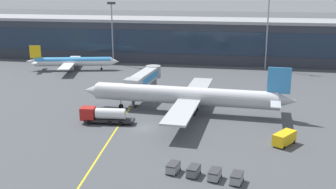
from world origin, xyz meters
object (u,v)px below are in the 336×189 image
(baggage_cart_0, at_px, (173,168))
(baggage_cart_3, at_px, (237,178))
(main_airliner, at_px, (186,96))
(fuel_tanker, at_px, (104,115))
(commuter_jet_far, at_px, (73,62))
(crew_van, at_px, (284,138))
(baggage_cart_2, at_px, (215,174))
(baggage_cart_1, at_px, (194,171))

(baggage_cart_0, xyz_separation_m, baggage_cart_3, (9.43, -1.79, 0.00))
(main_airliner, bearing_deg, fuel_tanker, -147.04)
(commuter_jet_far, bearing_deg, baggage_cart_3, -52.59)
(crew_van, bearing_deg, main_airliner, 141.50)
(main_airliner, height_order, baggage_cart_2, main_airliner)
(main_airliner, bearing_deg, crew_van, -38.50)
(baggage_cart_2, bearing_deg, main_airliner, 105.47)
(crew_van, height_order, commuter_jet_far, commuter_jet_far)
(main_airliner, relative_size, baggage_cart_0, 16.30)
(baggage_cart_1, xyz_separation_m, baggage_cart_3, (6.29, -1.19, 0.00))
(main_airliner, height_order, baggage_cart_0, main_airliner)
(baggage_cart_1, distance_m, baggage_cart_3, 6.40)
(baggage_cart_2, bearing_deg, baggage_cart_0, 169.25)
(commuter_jet_far, bearing_deg, baggage_cart_2, -54.01)
(baggage_cart_2, relative_size, commuter_jet_far, 0.10)
(main_airliner, xyz_separation_m, fuel_tanker, (-15.24, -9.88, -2.15))
(crew_van, xyz_separation_m, baggage_cart_3, (-7.84, -15.96, -0.53))
(main_airliner, relative_size, baggage_cart_1, 16.30)
(crew_van, bearing_deg, baggage_cart_3, -116.16)
(baggage_cart_1, xyz_separation_m, baggage_cart_2, (3.14, -0.60, 0.00))
(commuter_jet_far, bearing_deg, crew_van, -41.45)
(baggage_cart_0, bearing_deg, commuter_jet_far, 122.92)
(baggage_cart_1, relative_size, commuter_jet_far, 0.10)
(baggage_cart_1, height_order, baggage_cart_2, same)
(crew_van, bearing_deg, fuel_tanker, 170.76)
(fuel_tanker, bearing_deg, crew_van, -9.24)
(baggage_cart_3, bearing_deg, crew_van, 63.84)
(main_airliner, height_order, baggage_cart_1, main_airliner)
(crew_van, bearing_deg, baggage_cart_0, -140.64)
(baggage_cart_2, bearing_deg, baggage_cart_3, -10.75)
(fuel_tanker, relative_size, baggage_cart_2, 3.79)
(baggage_cart_0, relative_size, commuter_jet_far, 0.10)
(fuel_tanker, xyz_separation_m, baggage_cart_3, (26.94, -21.62, -0.96))
(baggage_cart_3, bearing_deg, commuter_jet_far, 127.41)
(main_airliner, bearing_deg, baggage_cart_0, -85.64)
(baggage_cart_2, bearing_deg, crew_van, 54.43)
(main_airliner, height_order, crew_van, main_airliner)
(baggage_cart_0, distance_m, baggage_cart_3, 9.60)
(fuel_tanker, relative_size, crew_van, 2.05)
(baggage_cart_2, xyz_separation_m, baggage_cart_3, (3.14, -0.60, 0.00))
(main_airliner, distance_m, commuter_jet_far, 57.53)
(main_airliner, bearing_deg, commuter_jet_far, 137.26)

